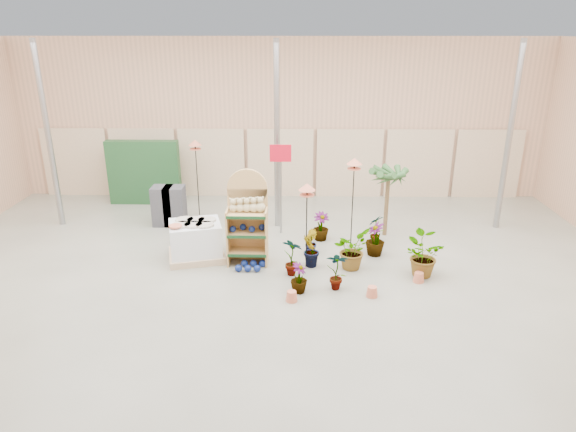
# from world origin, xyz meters

# --- Properties ---
(room) EXTENTS (15.20, 12.10, 4.70)m
(room) POSITION_xyz_m (0.00, 0.91, 2.21)
(room) COLOR slate
(room) RESTS_ON ground
(display_shelf) EXTENTS (0.85, 0.54, 2.01)m
(display_shelf) POSITION_xyz_m (-0.54, 1.43, 0.92)
(display_shelf) COLOR tan
(display_shelf) RESTS_ON ground
(teddy_bears) EXTENTS (0.75, 0.21, 0.33)m
(teddy_bears) POSITION_xyz_m (-0.51, 1.34, 1.28)
(teddy_bears) COLOR tan
(teddy_bears) RESTS_ON display_shelf
(gazing_balls_shelf) EXTENTS (0.74, 0.25, 0.14)m
(gazing_balls_shelf) POSITION_xyz_m (-0.54, 1.32, 0.79)
(gazing_balls_shelf) COLOR navy
(gazing_balls_shelf) RESTS_ON display_shelf
(gazing_balls_floor) EXTENTS (0.63, 0.39, 0.15)m
(gazing_balls_floor) POSITION_xyz_m (-0.47, 1.00, 0.07)
(gazing_balls_floor) COLOR navy
(gazing_balls_floor) RESTS_ON ground
(pallet_stack) EXTENTS (1.37, 1.23, 0.86)m
(pallet_stack) POSITION_xyz_m (-1.69, 1.51, 0.42)
(pallet_stack) COLOR tan
(pallet_stack) RESTS_ON ground
(charcoal_planters) EXTENTS (0.80, 0.50, 1.00)m
(charcoal_planters) POSITION_xyz_m (-2.74, 3.53, 0.50)
(charcoal_planters) COLOR #2A2A2E
(charcoal_planters) RESTS_ON ground
(trellis_stock) EXTENTS (2.00, 0.30, 1.80)m
(trellis_stock) POSITION_xyz_m (-3.80, 5.20, 0.90)
(trellis_stock) COLOR #1A421F
(trellis_stock) RESTS_ON ground
(offer_sign) EXTENTS (0.50, 0.08, 2.20)m
(offer_sign) POSITION_xyz_m (0.10, 2.98, 1.57)
(offer_sign) COLOR gray
(offer_sign) RESTS_ON ground
(bird_table_front) EXTENTS (0.34, 0.34, 1.83)m
(bird_table_front) POSITION_xyz_m (0.69, 1.14, 1.69)
(bird_table_front) COLOR black
(bird_table_front) RESTS_ON ground
(bird_table_right) EXTENTS (0.34, 0.34, 2.08)m
(bird_table_right) POSITION_xyz_m (1.73, 2.23, 1.93)
(bird_table_right) COLOR black
(bird_table_right) RESTS_ON ground
(bird_table_back) EXTENTS (0.34, 0.34, 2.03)m
(bird_table_back) POSITION_xyz_m (-2.13, 4.26, 1.89)
(bird_table_back) COLOR black
(bird_table_back) RESTS_ON ground
(palm) EXTENTS (0.70, 0.70, 1.78)m
(palm) POSITION_xyz_m (2.61, 2.94, 1.52)
(palm) COLOR brown
(palm) RESTS_ON ground
(potted_plant_0) EXTENTS (0.52, 0.47, 0.82)m
(potted_plant_0) POSITION_xyz_m (0.40, 0.75, 0.41)
(potted_plant_0) COLOR #2B5326
(potted_plant_0) RESTS_ON ground
(potted_plant_1) EXTENTS (0.37, 0.44, 0.74)m
(potted_plant_1) POSITION_xyz_m (0.79, 1.12, 0.37)
(potted_plant_1) COLOR #2B5326
(potted_plant_1) RESTS_ON ground
(potted_plant_2) EXTENTS (0.90, 0.95, 0.84)m
(potted_plant_2) POSITION_xyz_m (1.62, 1.11, 0.42)
(potted_plant_2) COLOR #2B5326
(potted_plant_2) RESTS_ON ground
(potted_plant_3) EXTENTS (0.50, 0.50, 0.76)m
(potted_plant_3) POSITION_xyz_m (2.21, 1.77, 0.38)
(potted_plant_3) COLOR #2B5326
(potted_plant_3) RESTS_ON ground
(potted_plant_4) EXTENTS (0.45, 0.43, 0.72)m
(potted_plant_4) POSITION_xyz_m (2.30, 2.41, 0.36)
(potted_plant_4) COLOR #2B5326
(potted_plant_4) RESTS_ON ground
(potted_plant_5) EXTENTS (0.32, 0.36, 0.57)m
(potted_plant_5) POSITION_xyz_m (0.79, 1.78, 0.28)
(potted_plant_5) COLOR #2B5326
(potted_plant_5) RESTS_ON ground
(potted_plant_7) EXTENTS (0.43, 0.43, 0.59)m
(potted_plant_7) POSITION_xyz_m (0.53, 0.05, 0.29)
(potted_plant_7) COLOR #2B5326
(potted_plant_7) RESTS_ON ground
(potted_plant_8) EXTENTS (0.45, 0.34, 0.79)m
(potted_plant_8) POSITION_xyz_m (1.25, 0.18, 0.39)
(potted_plant_8) COLOR #2B5326
(potted_plant_8) RESTS_ON ground
(potted_plant_10) EXTENTS (1.04, 1.05, 0.88)m
(potted_plant_10) POSITION_xyz_m (2.98, 0.79, 0.44)
(potted_plant_10) COLOR #2B5326
(potted_plant_10) RESTS_ON ground
(potted_plant_11) EXTENTS (0.46, 0.46, 0.67)m
(potted_plant_11) POSITION_xyz_m (1.05, 2.59, 0.34)
(potted_plant_11) COLOR #2B5326
(potted_plant_11) RESTS_ON ground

